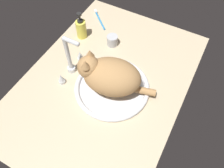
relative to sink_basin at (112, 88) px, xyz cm
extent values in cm
cube|color=#CCB793|center=(2.46, 5.05, -2.50)|extent=(106.47, 74.67, 3.00)
torus|color=white|center=(0.00, 0.00, 0.15)|extent=(35.78, 35.78, 2.29)
cylinder|color=white|center=(0.00, 0.00, -0.70)|extent=(32.34, 32.34, 0.60)
cylinder|color=silver|center=(0.00, 23.12, 0.28)|extent=(4.00, 4.00, 2.55)
cylinder|color=silver|center=(0.00, 23.12, 11.40)|extent=(2.00, 2.00, 19.71)
sphere|color=silver|center=(0.00, 23.12, 21.26)|extent=(2.20, 2.20, 2.20)
cylinder|color=silver|center=(0.00, 19.71, 21.26)|extent=(2.00, 6.81, 2.00)
sphere|color=silver|center=(0.00, 16.30, 21.26)|extent=(2.10, 2.10, 2.10)
cylinder|color=silver|center=(-8.22, 23.12, -0.20)|extent=(3.20, 3.20, 1.60)
cone|color=silver|center=(-8.22, 23.12, 2.85)|extent=(2.88, 2.88, 4.49)
cylinder|color=silver|center=(8.22, 23.12, -0.20)|extent=(3.20, 3.20, 1.60)
cone|color=silver|center=(8.22, 23.12, 2.85)|extent=(2.88, 2.88, 4.49)
ellipsoid|color=tan|center=(0.00, 0.00, 8.80)|extent=(24.54, 29.94, 15.00)
sphere|color=tan|center=(-2.56, 10.14, 12.50)|extent=(10.17, 10.17, 10.17)
cone|color=tan|center=(-5.52, 9.40, 17.96)|extent=(3.86, 3.86, 3.81)
cone|color=tan|center=(0.40, 10.89, 17.96)|extent=(3.86, 3.86, 3.81)
ellipsoid|color=silver|center=(-3.49, 13.84, 11.48)|extent=(4.89, 4.00, 3.25)
ellipsoid|color=silver|center=(-2.24, 8.88, 8.05)|extent=(11.77, 9.62, 8.25)
cylinder|color=tan|center=(3.61, -14.31, 2.90)|extent=(5.85, 11.66, 3.20)
cylinder|color=#B2B5BA|center=(25.81, 13.78, 1.41)|extent=(5.84, 5.84, 4.82)
cylinder|color=silver|center=(25.81, 13.78, 4.32)|extent=(5.95, 5.95, 1.00)
cylinder|color=#E5DB4C|center=(23.26, 31.76, 4.15)|extent=(5.55, 5.55, 10.29)
cylinder|color=black|center=(23.26, 31.76, 9.89)|extent=(3.05, 3.05, 1.20)
cylinder|color=black|center=(23.26, 31.76, 12.07)|extent=(1.11, 1.11, 3.16)
cylinder|color=black|center=(23.26, 31.76, 14.25)|extent=(2.50, 2.50, 1.20)
cylinder|color=#338CD1|center=(38.72, 28.82, -0.50)|extent=(11.09, 12.38, 1.00)
cube|color=white|center=(44.74, 35.66, 0.10)|extent=(2.62, 2.74, 1.20)
camera|label=1|loc=(-51.09, -27.60, 88.86)|focal=35.83mm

